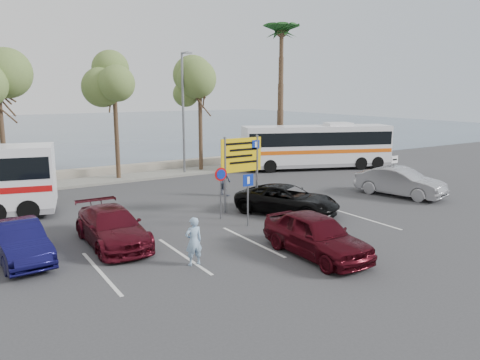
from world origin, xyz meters
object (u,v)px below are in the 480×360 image
direction_sign (241,161)px  coach_bus_right (317,148)px  car_blue (19,242)px  pedestrian_far (224,181)px  suv_black (287,200)px  street_lamp_right (184,107)px  car_red (316,235)px  car_maroon (112,227)px  car_silver_b (400,182)px  pedestrian_near (194,241)px

direction_sign → coach_bus_right: direction_sign is taller
car_blue → pedestrian_far: bearing=19.8°
car_blue → pedestrian_far: (11.01, 5.00, 0.14)m
coach_bus_right → suv_black: size_ratio=2.25×
street_lamp_right → pedestrian_far: street_lamp_right is taller
car_blue → car_red: (8.82, -5.00, 0.09)m
car_blue → suv_black: 11.47m
street_lamp_right → direction_sign: bearing=-100.9°
street_lamp_right → car_red: street_lamp_right is taller
pedestrian_far → coach_bus_right: bearing=-76.1°
coach_bus_right → suv_black: (-9.74, -9.00, -0.89)m
coach_bus_right → car_maroon: bearing=-153.5°
car_silver_b → pedestrian_near: 14.53m
coach_bus_right → car_blue: size_ratio=2.67×
suv_black → pedestrian_near: bearing=179.6°
car_maroon → suv_black: bearing=0.7°
car_maroon → car_silver_b: car_silver_b is taller
direction_sign → suv_black: 2.85m
car_blue → pedestrian_far: size_ratio=2.51×
direction_sign → car_silver_b: bearing=-12.7°
car_blue → street_lamp_right: bearing=40.5°
car_blue → suv_black: bearing=-4.6°
car_blue → pedestrian_far: 12.09m
direction_sign → pedestrian_near: direction_sign is taller
car_maroon → suv_black: 8.28m
coach_bus_right → car_red: (-12.40, -14.00, -0.80)m
car_red → pedestrian_far: (2.19, 10.00, 0.05)m
street_lamp_right → coach_bus_right: (9.22, -3.02, -3.03)m
pedestrian_near → pedestrian_far: pedestrian_near is taller
car_silver_b → pedestrian_far: (-7.99, 5.33, 0.04)m
direction_sign → car_maroon: 7.23m
car_silver_b → pedestrian_far: pedestrian_far is taller
street_lamp_right → car_maroon: (-8.81, -12.02, -3.91)m
pedestrian_near → pedestrian_far: (6.19, 8.50, -0.00)m
direction_sign → suv_black: size_ratio=0.74×
direction_sign → coach_bus_right: 13.41m
pedestrian_far → car_maroon: bearing=115.1°
car_blue → car_red: car_red is taller
car_maroon → suv_black: (8.28, -0.00, -0.01)m
car_red → pedestrian_far: bearing=78.5°
direction_sign → pedestrian_near: (-5.19, -5.20, -1.61)m
car_blue → pedestrian_near: (4.82, -3.50, 0.14)m
car_blue → car_maroon: size_ratio=0.86×
car_maroon → car_red: (5.63, -5.00, 0.07)m
car_maroon → street_lamp_right: bearing=54.5°
car_red → suv_black: (2.65, 5.00, -0.09)m
coach_bus_right → street_lamp_right: bearing=161.9°
car_red → car_silver_b: bearing=25.5°
coach_bus_right → direction_sign: bearing=-146.9°
coach_bus_right → car_red: coach_bus_right is taller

